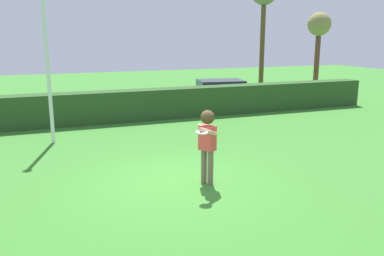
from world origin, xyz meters
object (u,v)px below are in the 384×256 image
Objects in this scene: bare_elm_tree at (319,28)px; parked_car_blue at (221,91)px; person at (207,138)px; frisbee at (202,132)px; lamppost at (47,51)px.

parked_car_blue is at bearing -157.13° from bare_elm_tree.
parked_car_blue is (5.01, 10.06, -0.44)m from person.
frisbee is at bearing -134.47° from bare_elm_tree.
lamppost reaches higher than frisbee.
frisbee is 19.89m from bare_elm_tree.
lamppost is 1.09× the size of bare_elm_tree.
person is 0.40× the size of parked_car_blue.
parked_car_blue is 9.75m from bare_elm_tree.
frisbee is at bearing -116.91° from parked_car_blue.
lamppost reaches higher than person.
person is at bearing -58.82° from lamppost.
person is 6.47m from lamppost.
person reaches higher than parked_car_blue.
person is 6.62× the size of frisbee.
lamppost is 18.71m from bare_elm_tree.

